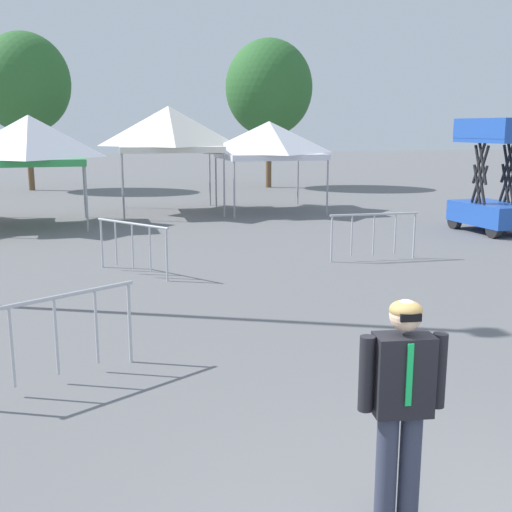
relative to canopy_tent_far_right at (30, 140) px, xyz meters
The scene contains 10 objects.
canopy_tent_far_right is the anchor object (origin of this frame).
canopy_tent_behind_center 4.93m from the canopy_tent_far_right, 24.86° to the left, with size 3.68×3.68×3.68m.
canopy_tent_behind_right 8.03m from the canopy_tent_far_right, 10.18° to the left, with size 3.51×3.51×3.17m.
scissor_lift 13.62m from the canopy_tent_far_right, 20.78° to the right, with size 1.51×2.36×3.21m.
person_foreground 16.70m from the canopy_tent_far_right, 78.20° to the right, with size 0.64×0.31×1.78m.
tree_behind_tents_center 12.09m from the canopy_tent_far_right, 93.62° to the left, with size 4.18×4.18×7.28m.
tree_behind_tents_left 14.76m from the canopy_tent_far_right, 43.55° to the left, with size 4.23×4.23×7.17m.
crowd_barrier_mid_lot 10.79m from the canopy_tent_far_right, 43.99° to the right, with size 2.10×0.18×1.08m.
crowd_barrier_near_person 12.91m from the canopy_tent_far_right, 85.96° to the right, with size 1.88×1.03×1.08m.
crowd_barrier_by_lift 7.84m from the canopy_tent_far_right, 72.59° to the right, with size 1.26×1.74×1.08m.
Camera 1 is at (-2.31, -3.31, 2.97)m, focal length 44.05 mm.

